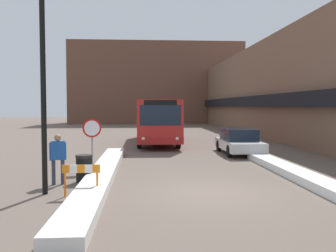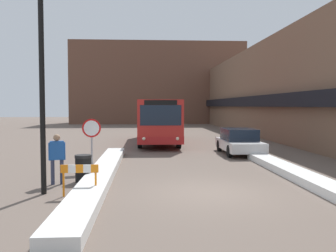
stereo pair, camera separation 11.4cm
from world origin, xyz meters
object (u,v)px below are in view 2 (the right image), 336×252
at_px(stop_sign, 92,133).
at_px(construction_barricade, 80,174).
at_px(city_bus, 158,120).
at_px(street_lamp, 50,49).
at_px(parked_car_front, 239,141).
at_px(trash_bin, 83,168).
at_px(pedestrian, 57,154).

xyz_separation_m(stop_sign, construction_barricade, (0.26, -4.38, -0.87)).
height_order(city_bus, street_lamp, street_lamp).
bearing_deg(construction_barricade, street_lamp, 156.73).
relative_size(parked_car_front, trash_bin, 4.57).
relative_size(pedestrian, construction_barricade, 1.55).
height_order(street_lamp, construction_barricade, street_lamp).
xyz_separation_m(pedestrian, trash_bin, (0.82, 0.37, -0.55)).
xyz_separation_m(trash_bin, construction_barricade, (0.24, -2.12, 0.19)).
bearing_deg(construction_barricade, stop_sign, 93.41).
relative_size(city_bus, pedestrian, 6.37).
bearing_deg(pedestrian, trash_bin, 8.04).
xyz_separation_m(parked_car_front, street_lamp, (-8.00, -8.91, 3.64)).
bearing_deg(street_lamp, pedestrian, 97.20).
height_order(parked_car_front, construction_barricade, parked_car_front).
xyz_separation_m(stop_sign, street_lamp, (-0.62, -4.00, 2.81)).
bearing_deg(street_lamp, trash_bin, 69.81).
relative_size(parked_car_front, pedestrian, 2.54).
bearing_deg(parked_car_front, stop_sign, -146.40).
xyz_separation_m(city_bus, trash_bin, (-3.06, -13.65, -1.18)).
height_order(city_bus, pedestrian, city_bus).
height_order(stop_sign, construction_barricade, stop_sign).
bearing_deg(construction_barricade, trash_bin, 96.40).
bearing_deg(city_bus, trash_bin, -102.63).
bearing_deg(street_lamp, stop_sign, 81.22).
relative_size(parked_car_front, construction_barricade, 3.95).
relative_size(city_bus, parked_car_front, 2.51).
bearing_deg(construction_barricade, pedestrian, 121.01).
xyz_separation_m(stop_sign, pedestrian, (-0.79, -2.63, -0.52)).
distance_m(city_bus, trash_bin, 14.04).
height_order(city_bus, stop_sign, city_bus).
bearing_deg(construction_barricade, city_bus, 79.86).
bearing_deg(parked_car_front, city_bus, 123.55).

